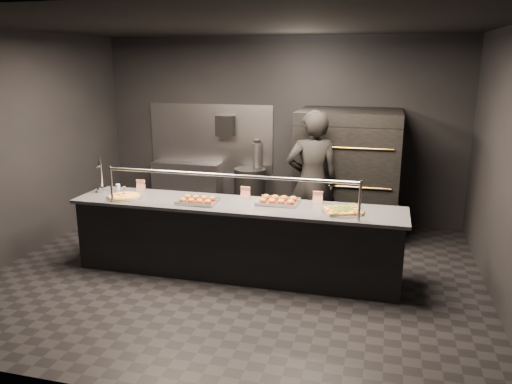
{
  "coord_description": "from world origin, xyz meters",
  "views": [
    {
      "loc": [
        1.73,
        -5.6,
        2.61
      ],
      "look_at": [
        0.21,
        0.2,
        1.03
      ],
      "focal_mm": 35.0,
      "sensor_mm": 36.0,
      "label": 1
    }
  ],
  "objects_px": {
    "service_counter": "(236,239)",
    "trash_bin": "(250,194)",
    "fire_extinguisher": "(257,156)",
    "worker": "(312,182)",
    "prep_shelf": "(187,188)",
    "towel_dispenser": "(225,126)",
    "square_pizza": "(343,211)",
    "round_pizza": "(125,196)",
    "slider_tray_b": "(278,201)",
    "beer_tap": "(101,182)",
    "slider_tray_a": "(198,200)",
    "pizza_oven": "(348,173)"
  },
  "relations": [
    {
      "from": "pizza_oven",
      "to": "slider_tray_b",
      "type": "bearing_deg",
      "value": -111.81
    },
    {
      "from": "round_pizza",
      "to": "trash_bin",
      "type": "relative_size",
      "value": 0.52
    },
    {
      "from": "service_counter",
      "to": "trash_bin",
      "type": "xyz_separation_m",
      "value": [
        -0.43,
        2.22,
        -0.03
      ]
    },
    {
      "from": "round_pizza",
      "to": "square_pizza",
      "type": "distance_m",
      "value": 2.76
    },
    {
      "from": "prep_shelf",
      "to": "slider_tray_b",
      "type": "xyz_separation_m",
      "value": [
        2.1,
        -2.17,
        0.5
      ]
    },
    {
      "from": "round_pizza",
      "to": "square_pizza",
      "type": "relative_size",
      "value": 0.9
    },
    {
      "from": "prep_shelf",
      "to": "slider_tray_a",
      "type": "xyz_separation_m",
      "value": [
        1.14,
        -2.4,
        0.5
      ]
    },
    {
      "from": "fire_extinguisher",
      "to": "worker",
      "type": "relative_size",
      "value": 0.26
    },
    {
      "from": "round_pizza",
      "to": "worker",
      "type": "xyz_separation_m",
      "value": [
        2.23,
        1.17,
        0.05
      ]
    },
    {
      "from": "towel_dispenser",
      "to": "square_pizza",
      "type": "height_order",
      "value": "towel_dispenser"
    },
    {
      "from": "service_counter",
      "to": "prep_shelf",
      "type": "relative_size",
      "value": 3.42
    },
    {
      "from": "prep_shelf",
      "to": "square_pizza",
      "type": "xyz_separation_m",
      "value": [
        2.91,
        -2.35,
        0.49
      ]
    },
    {
      "from": "service_counter",
      "to": "round_pizza",
      "type": "bearing_deg",
      "value": -176.38
    },
    {
      "from": "round_pizza",
      "to": "trash_bin",
      "type": "distance_m",
      "value": 2.58
    },
    {
      "from": "prep_shelf",
      "to": "square_pizza",
      "type": "bearing_deg",
      "value": -38.93
    },
    {
      "from": "beer_tap",
      "to": "trash_bin",
      "type": "height_order",
      "value": "beer_tap"
    },
    {
      "from": "slider_tray_b",
      "to": "square_pizza",
      "type": "xyz_separation_m",
      "value": [
        0.81,
        -0.18,
        -0.01
      ]
    },
    {
      "from": "fire_extinguisher",
      "to": "worker",
      "type": "xyz_separation_m",
      "value": [
        1.13,
        -1.33,
        -0.07
      ]
    },
    {
      "from": "prep_shelf",
      "to": "towel_dispenser",
      "type": "relative_size",
      "value": 3.43
    },
    {
      "from": "fire_extinguisher",
      "to": "trash_bin",
      "type": "relative_size",
      "value": 0.58
    },
    {
      "from": "slider_tray_a",
      "to": "towel_dispenser",
      "type": "bearing_deg",
      "value": 100.07
    },
    {
      "from": "towel_dispenser",
      "to": "fire_extinguisher",
      "type": "xyz_separation_m",
      "value": [
        0.55,
        0.01,
        -0.49
      ]
    },
    {
      "from": "pizza_oven",
      "to": "square_pizza",
      "type": "bearing_deg",
      "value": -86.88
    },
    {
      "from": "slider_tray_a",
      "to": "slider_tray_b",
      "type": "bearing_deg",
      "value": 13.34
    },
    {
      "from": "trash_bin",
      "to": "service_counter",
      "type": "bearing_deg",
      "value": -79.01
    },
    {
      "from": "trash_bin",
      "to": "round_pizza",
      "type": "bearing_deg",
      "value": -113.78
    },
    {
      "from": "round_pizza",
      "to": "slider_tray_b",
      "type": "bearing_deg",
      "value": 7.08
    },
    {
      "from": "square_pizza",
      "to": "worker",
      "type": "relative_size",
      "value": 0.26
    },
    {
      "from": "prep_shelf",
      "to": "trash_bin",
      "type": "xyz_separation_m",
      "value": [
        1.17,
        -0.1,
        -0.01
      ]
    },
    {
      "from": "service_counter",
      "to": "towel_dispenser",
      "type": "bearing_deg",
      "value": 110.63
    },
    {
      "from": "beer_tap",
      "to": "round_pizza",
      "type": "xyz_separation_m",
      "value": [
        0.42,
        -0.17,
        -0.13
      ]
    },
    {
      "from": "trash_bin",
      "to": "worker",
      "type": "height_order",
      "value": "worker"
    },
    {
      "from": "beer_tap",
      "to": "round_pizza",
      "type": "relative_size",
      "value": 1.11
    },
    {
      "from": "pizza_oven",
      "to": "towel_dispenser",
      "type": "xyz_separation_m",
      "value": [
        -2.1,
        0.49,
        0.58
      ]
    },
    {
      "from": "towel_dispenser",
      "to": "worker",
      "type": "relative_size",
      "value": 0.18
    },
    {
      "from": "slider_tray_a",
      "to": "square_pizza",
      "type": "height_order",
      "value": "slider_tray_a"
    },
    {
      "from": "towel_dispenser",
      "to": "beer_tap",
      "type": "xyz_separation_m",
      "value": [
        -0.97,
        -2.31,
        -0.49
      ]
    },
    {
      "from": "square_pizza",
      "to": "trash_bin",
      "type": "height_order",
      "value": "square_pizza"
    },
    {
      "from": "slider_tray_a",
      "to": "prep_shelf",
      "type": "bearing_deg",
      "value": 115.39
    },
    {
      "from": "slider_tray_a",
      "to": "worker",
      "type": "height_order",
      "value": "worker"
    },
    {
      "from": "pizza_oven",
      "to": "trash_bin",
      "type": "height_order",
      "value": "pizza_oven"
    },
    {
      "from": "trash_bin",
      "to": "pizza_oven",
      "type": "bearing_deg",
      "value": -11.11
    },
    {
      "from": "round_pizza",
      "to": "slider_tray_b",
      "type": "relative_size",
      "value": 0.9
    },
    {
      "from": "trash_bin",
      "to": "worker",
      "type": "distance_m",
      "value": 1.76
    },
    {
      "from": "trash_bin",
      "to": "square_pizza",
      "type": "bearing_deg",
      "value": -52.3
    },
    {
      "from": "square_pizza",
      "to": "service_counter",
      "type": "bearing_deg",
      "value": 178.85
    },
    {
      "from": "fire_extinguisher",
      "to": "slider_tray_b",
      "type": "relative_size",
      "value": 0.99
    },
    {
      "from": "worker",
      "to": "fire_extinguisher",
      "type": "bearing_deg",
      "value": -67.11
    },
    {
      "from": "towel_dispenser",
      "to": "slider_tray_b",
      "type": "xyz_separation_m",
      "value": [
        1.4,
        -2.24,
        -0.6
      ]
    },
    {
      "from": "fire_extinguisher",
      "to": "trash_bin",
      "type": "height_order",
      "value": "fire_extinguisher"
    }
  ]
}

